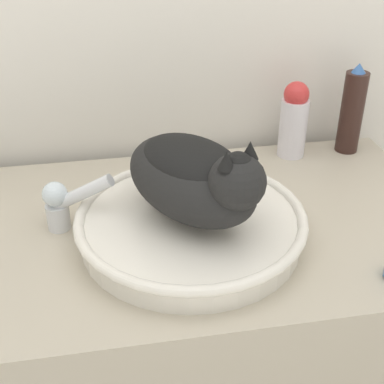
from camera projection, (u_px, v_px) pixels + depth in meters
The scene contains 7 objects.
wall_back at pixel (149, 17), 1.18m from camera, with size 8.00×0.05×2.40m.
vanity_counter at pixel (178, 377), 1.27m from camera, with size 1.10×0.60×0.89m.
sink_basin at pixel (191, 224), 0.99m from camera, with size 0.43×0.43×0.06m.
cat at pixel (195, 176), 0.92m from camera, with size 0.29×0.37×0.17m.
faucet at pixel (63, 202), 1.00m from camera, with size 0.14×0.07×0.13m.
hairspray_can_black at pixel (352, 111), 1.26m from camera, with size 0.05×0.05×0.22m.
lotion_bottle_white at pixel (294, 120), 1.25m from camera, with size 0.06×0.06×0.18m.
Camera 1 is at (-0.12, -0.55, 1.48)m, focal length 50.00 mm.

